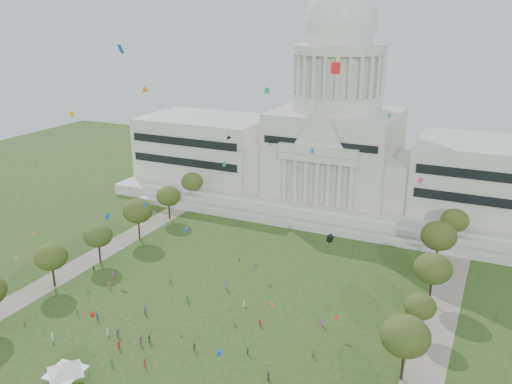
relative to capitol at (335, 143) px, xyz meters
name	(u,v)px	position (x,y,z in m)	size (l,w,h in m)	color
ground	(161,370)	(0.00, -113.59, -22.30)	(400.00, 400.00, 0.00)	#30491A
capitol	(335,143)	(0.00, 0.00, 0.00)	(160.00, 64.50, 91.30)	silver
path_left	(80,265)	(-48.00, -83.59, -22.28)	(8.00, 160.00, 0.04)	gray
path_right	(431,349)	(48.00, -83.59, -22.28)	(8.00, 160.00, 0.04)	gray
row_tree_l_2	(51,257)	(-45.04, -96.29, -13.79)	(8.42, 8.42, 11.97)	black
row_tree_r_2	(405,336)	(44.17, -96.15, -12.64)	(9.55, 9.55, 13.58)	black
row_tree_l_3	(98,236)	(-44.09, -79.67, -14.09)	(8.12, 8.12, 11.55)	black
row_tree_r_3	(420,307)	(44.40, -79.10, -15.21)	(7.01, 7.01, 9.98)	black
row_tree_l_4	(138,211)	(-44.08, -61.17, -12.90)	(9.29, 9.29, 13.21)	black
row_tree_r_4	(433,269)	(44.76, -63.55, -13.01)	(9.19, 9.19, 13.06)	black
row_tree_l_5	(168,196)	(-45.22, -42.58, -13.88)	(8.33, 8.33, 11.85)	black
row_tree_r_5	(439,236)	(43.49, -43.40, -12.37)	(9.82, 9.82, 13.96)	black
row_tree_l_6	(192,182)	(-46.87, -24.45, -14.02)	(8.19, 8.19, 11.64)	black
row_tree_r_6	(455,220)	(45.96, -25.46, -13.79)	(8.42, 8.42, 11.97)	black
event_tent	(65,367)	(-13.80, -124.92, -18.47)	(9.68, 9.68, 4.93)	#4C4C4C
person_2	(314,354)	(26.32, -96.65, -21.53)	(0.74, 0.46, 1.53)	olive
person_4	(194,347)	(2.71, -105.16, -21.37)	(1.09, 0.59, 1.86)	#4C4C51
person_5	(149,339)	(-7.66, -106.69, -21.37)	(1.72, 0.68, 1.85)	#33723F
person_8	(141,340)	(-8.97, -108.03, -21.36)	(0.91, 0.56, 1.87)	#994C8C
person_10	(248,351)	(13.56, -101.65, -21.53)	(0.90, 0.49, 1.53)	#33723F
distant_crowd	(151,316)	(-12.90, -98.64, -21.45)	(66.42, 38.05, 1.89)	olive
kite_swarm	(194,230)	(3.58, -104.96, 5.34)	(94.17, 104.96, 58.20)	green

